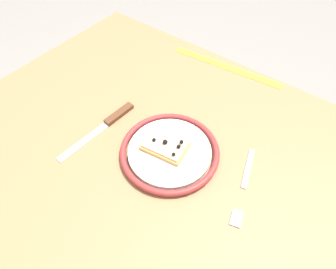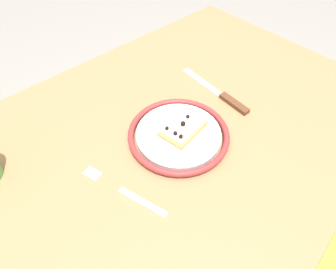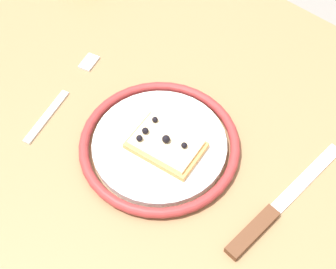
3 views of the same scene
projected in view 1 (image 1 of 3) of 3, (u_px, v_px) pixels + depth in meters
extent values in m
plane|color=gray|center=(167.00, 249.00, 1.28)|extent=(6.00, 6.00, 0.00)
cube|color=#936D47|center=(165.00, 155.00, 0.70)|extent=(1.11, 0.82, 0.03)
cylinder|color=#4C4742|center=(129.00, 100.00, 1.36)|extent=(0.05, 0.05, 0.73)
cylinder|color=white|center=(169.00, 152.00, 0.68)|extent=(0.20, 0.20, 0.01)
torus|color=maroon|center=(169.00, 151.00, 0.68)|extent=(0.24, 0.24, 0.01)
cube|color=tan|center=(166.00, 147.00, 0.67)|extent=(0.11, 0.09, 0.01)
cube|color=beige|center=(166.00, 145.00, 0.67)|extent=(0.10, 0.08, 0.01)
sphere|color=black|center=(154.00, 140.00, 0.67)|extent=(0.01, 0.01, 0.01)
sphere|color=black|center=(182.00, 142.00, 0.66)|extent=(0.01, 0.01, 0.01)
sphere|color=black|center=(165.00, 142.00, 0.66)|extent=(0.01, 0.01, 0.01)
sphere|color=black|center=(174.00, 154.00, 0.64)|extent=(0.01, 0.01, 0.01)
sphere|color=black|center=(179.00, 146.00, 0.65)|extent=(0.01, 0.01, 0.01)
cube|color=silver|center=(84.00, 142.00, 0.71)|extent=(0.03, 0.15, 0.00)
cube|color=#59331E|center=(119.00, 114.00, 0.76)|extent=(0.03, 0.09, 0.01)
cube|color=silver|center=(248.00, 168.00, 0.66)|extent=(0.04, 0.11, 0.00)
cube|color=silver|center=(236.00, 218.00, 0.58)|extent=(0.03, 0.04, 0.00)
cube|color=yellow|center=(226.00, 67.00, 0.89)|extent=(0.36, 0.06, 0.00)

